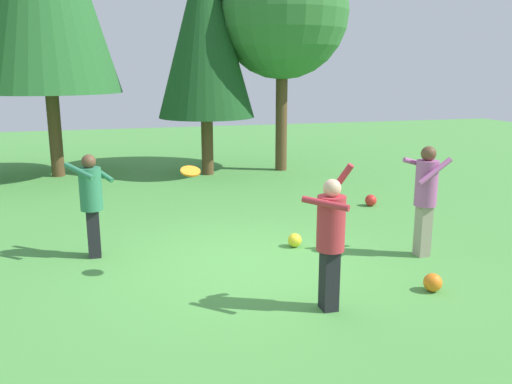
# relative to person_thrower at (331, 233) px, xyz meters

# --- Properties ---
(ground_plane) EXTENTS (40.00, 40.00, 0.00)m
(ground_plane) POSITION_rel_person_thrower_xyz_m (-0.59, 1.75, -0.97)
(ground_plane) COLOR #4C9342
(person_thrower) EXTENTS (0.67, 0.67, 1.80)m
(person_thrower) POSITION_rel_person_thrower_xyz_m (0.00, 0.00, 0.00)
(person_thrower) COLOR black
(person_thrower) RESTS_ON ground_plane
(person_catcher) EXTENTS (0.73, 0.73, 1.63)m
(person_catcher) POSITION_rel_person_thrower_xyz_m (-2.79, 2.73, -0.01)
(person_catcher) COLOR black
(person_catcher) RESTS_ON ground_plane
(person_bystander) EXTENTS (0.60, 0.48, 1.74)m
(person_bystander) POSITION_rel_person_thrower_xyz_m (2.19, 1.40, 0.06)
(person_bystander) COLOR gray
(person_bystander) RESTS_ON ground_plane
(frisbee) EXTENTS (0.30, 0.30, 0.11)m
(frisbee) POSITION_rel_person_thrower_xyz_m (-1.44, 1.42, 0.57)
(frisbee) COLOR orange
(ball_red) EXTENTS (0.25, 0.25, 0.25)m
(ball_red) POSITION_rel_person_thrower_xyz_m (2.90, 4.46, -0.85)
(ball_red) COLOR red
(ball_red) RESTS_ON ground_plane
(ball_yellow) EXTENTS (0.23, 0.23, 0.23)m
(ball_yellow) POSITION_rel_person_thrower_xyz_m (0.40, 2.33, -0.86)
(ball_yellow) COLOR yellow
(ball_yellow) RESTS_ON ground_plane
(ball_orange) EXTENTS (0.25, 0.25, 0.25)m
(ball_orange) POSITION_rel_person_thrower_xyz_m (1.54, 0.12, -0.85)
(ball_orange) COLOR orange
(ball_orange) RESTS_ON ground_plane
(tree_center) EXTENTS (2.61, 2.61, 6.24)m
(tree_center) POSITION_rel_person_thrower_xyz_m (0.17, 8.94, 2.92)
(tree_center) COLOR brown
(tree_center) RESTS_ON ground_plane
(tree_right) EXTENTS (3.66, 3.66, 6.26)m
(tree_right) POSITION_rel_person_thrower_xyz_m (2.36, 9.02, 3.43)
(tree_right) COLOR brown
(tree_right) RESTS_ON ground_plane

